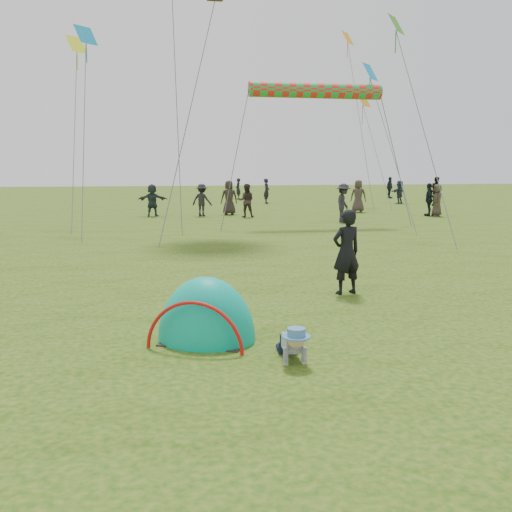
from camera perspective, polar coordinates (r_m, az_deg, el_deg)
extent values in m
plane|color=#124409|center=(7.07, 0.31, -11.80)|extent=(140.00, 140.00, 0.00)
ellipsoid|color=#02A268|center=(8.44, -4.96, -8.35)|extent=(1.81, 1.69, 1.87)
imported|color=black|center=(11.36, 9.03, 0.40)|extent=(0.69, 0.54, 1.68)
imported|color=black|center=(44.36, -1.81, 6.73)|extent=(0.44, 0.62, 1.62)
imported|color=black|center=(30.63, 16.90, 5.43)|extent=(0.78, 1.06, 1.68)
imported|color=black|center=(29.33, -5.43, 5.59)|extent=(1.22, 1.04, 1.64)
imported|color=#3C332B|center=(30.50, 17.66, 5.33)|extent=(0.64, 0.87, 1.62)
imported|color=#2A363E|center=(29.53, -10.33, 5.51)|extent=(1.58, 0.79, 1.64)
imported|color=#312624|center=(28.53, -0.98, 5.56)|extent=(0.91, 0.77, 1.66)
imported|color=#1D252D|center=(47.26, 13.22, 6.68)|extent=(1.01, 0.98, 1.70)
imported|color=#242329|center=(26.24, 8.72, 5.27)|extent=(1.18, 1.30, 1.75)
imported|color=#2D2520|center=(30.07, -2.71, 5.85)|extent=(0.88, 0.58, 1.80)
imported|color=#283242|center=(40.31, 14.15, 6.22)|extent=(1.47, 1.24, 1.59)
imported|color=black|center=(39.38, 1.07, 6.52)|extent=(0.54, 0.70, 1.70)
imported|color=black|center=(43.72, 17.60, 6.40)|extent=(0.73, 0.91, 1.79)
imported|color=#3D312C|center=(32.20, 10.19, 5.92)|extent=(1.03, 0.89, 1.79)
cylinder|color=red|center=(25.37, 6.01, 16.12)|extent=(5.79, 0.64, 0.64)
plane|color=gold|center=(38.26, 10.64, 15.25)|extent=(1.35, 1.35, 1.10)
plane|color=#0F87CF|center=(26.56, 11.35, 17.61)|extent=(0.91, 0.91, 0.75)
plane|color=orange|center=(38.18, 9.16, 20.72)|extent=(0.99, 0.99, 0.81)
plane|color=yellow|center=(27.91, -17.51, 19.53)|extent=(0.92, 0.92, 0.75)
plane|color=#3A941F|center=(23.34, 13.85, 21.59)|extent=(0.87, 0.87, 0.71)
plane|color=#0E83BA|center=(25.30, -16.67, 20.42)|extent=(0.92, 0.92, 0.75)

